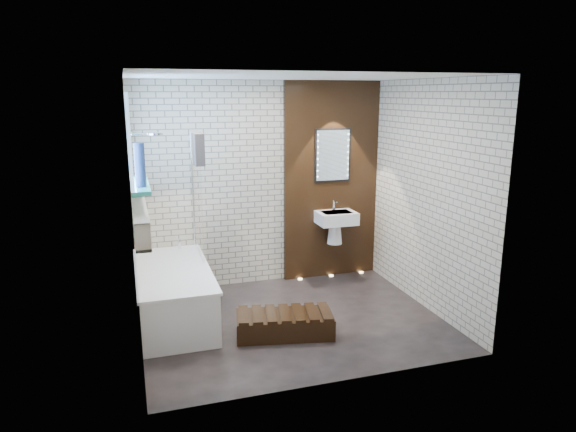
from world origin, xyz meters
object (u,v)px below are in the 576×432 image
object	(u,v)px
washbasin	(336,222)
walnut_step	(285,325)
bath_screen	(197,196)
led_mirror	(333,155)
bathtub	(174,293)

from	to	relation	value
washbasin	walnut_step	distance (m)	1.90
bath_screen	walnut_step	distance (m)	1.81
bath_screen	led_mirror	bearing A→B (deg)	10.66
led_mirror	walnut_step	distance (m)	2.45
washbasin	walnut_step	xyz separation A→B (m)	(-1.13, -1.37, -0.68)
walnut_step	led_mirror	bearing A→B (deg)	53.66
washbasin	walnut_step	size ratio (longest dim) A/B	0.59
bathtub	bath_screen	world-z (taller)	bath_screen
led_mirror	bathtub	bearing A→B (deg)	-160.22
washbasin	bathtub	bearing A→B (deg)	-163.99
bathtub	walnut_step	world-z (taller)	bathtub
bath_screen	washbasin	bearing A→B (deg)	5.78
bath_screen	washbasin	size ratio (longest dim) A/B	2.41
bath_screen	walnut_step	size ratio (longest dim) A/B	1.42
bathtub	led_mirror	bearing A→B (deg)	19.78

